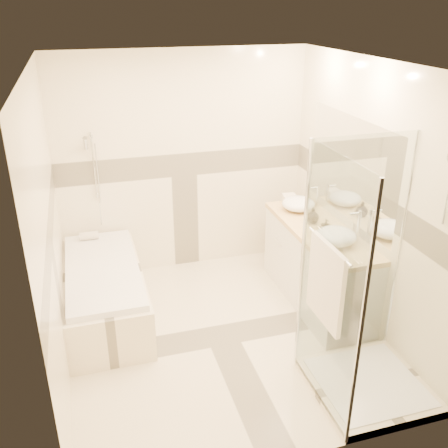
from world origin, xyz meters
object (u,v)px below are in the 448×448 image
object	(u,v)px
amenity_bottle_b	(313,215)
vanity	(317,265)
shower_enclosure	(356,337)
vessel_sink_near	(298,204)
amenity_bottle_a	(326,227)
bathtub	(104,289)
vessel_sink_far	(336,236)

from	to	relation	value
amenity_bottle_b	vanity	bearing A→B (deg)	-82.51
shower_enclosure	vanity	bearing A→B (deg)	77.03
vessel_sink_near	amenity_bottle_b	world-z (taller)	amenity_bottle_b
vanity	shower_enclosure	distance (m)	1.31
vanity	amenity_bottle_a	xyz separation A→B (m)	(-0.02, -0.13, 0.50)
bathtub	vessel_sink_near	distance (m)	2.22
vessel_sink_near	amenity_bottle_a	bearing A→B (deg)	-90.00
shower_enclosure	vessel_sink_far	bearing A→B (deg)	73.57
shower_enclosure	amenity_bottle_b	world-z (taller)	shower_enclosure
vessel_sink_near	bathtub	bearing A→B (deg)	-175.77
bathtub	amenity_bottle_b	distance (m)	2.23
bathtub	shower_enclosure	xyz separation A→B (m)	(1.86, -1.62, 0.20)
vanity	amenity_bottle_b	xyz separation A→B (m)	(-0.02, 0.15, 0.51)
bathtub	shower_enclosure	size ratio (longest dim) A/B	0.83
amenity_bottle_a	vessel_sink_far	bearing A→B (deg)	-90.00
bathtub	vessel_sink_near	xyz separation A→B (m)	(2.13, 0.16, 0.61)
vessel_sink_far	bathtub	bearing A→B (deg)	161.91
amenity_bottle_a	amenity_bottle_b	distance (m)	0.29
vessel_sink_far	amenity_bottle_b	size ratio (longest dim) A/B	2.31
vanity	shower_enclosure	world-z (taller)	shower_enclosure
shower_enclosure	vessel_sink_near	world-z (taller)	shower_enclosure
amenity_bottle_a	shower_enclosure	bearing A→B (deg)	-103.50
bathtub	vanity	size ratio (longest dim) A/B	1.05
vanity	bathtub	bearing A→B (deg)	170.75
vanity	amenity_bottle_a	world-z (taller)	amenity_bottle_a
shower_enclosure	vessel_sink_near	xyz separation A→B (m)	(0.27, 1.78, 0.42)
vessel_sink_far	amenity_bottle_a	size ratio (longest dim) A/B	2.44
amenity_bottle_b	bathtub	bearing A→B (deg)	174.69
bathtub	vessel_sink_far	world-z (taller)	vessel_sink_far
amenity_bottle_a	amenity_bottle_b	bearing A→B (deg)	90.00
amenity_bottle_a	vanity	bearing A→B (deg)	81.57
shower_enclosure	vessel_sink_far	xyz separation A→B (m)	(0.27, 0.92, 0.42)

